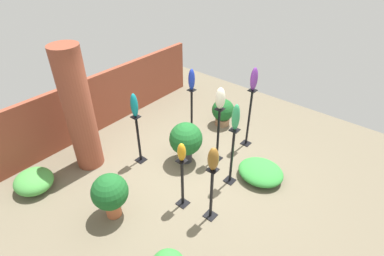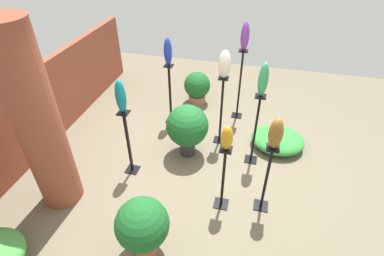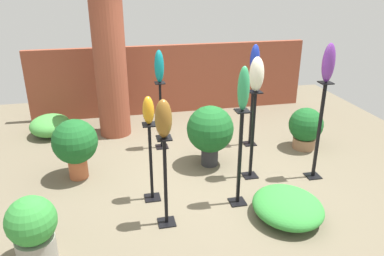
{
  "view_description": "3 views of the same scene",
  "coord_description": "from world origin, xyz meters",
  "px_view_note": "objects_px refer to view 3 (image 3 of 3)",
  "views": [
    {
      "loc": [
        -3.6,
        -2.99,
        4.24
      ],
      "look_at": [
        0.02,
        0.02,
        1.03
      ],
      "focal_mm": 28.0,
      "sensor_mm": 36.0,
      "label": 1
    },
    {
      "loc": [
        -3.64,
        -0.73,
        3.43
      ],
      "look_at": [
        -0.27,
        0.11,
        0.86
      ],
      "focal_mm": 28.0,
      "sensor_mm": 36.0,
      "label": 2
    },
    {
      "loc": [
        -1.21,
        -4.6,
        2.68
      ],
      "look_at": [
        -0.18,
        0.05,
        0.72
      ],
      "focal_mm": 35.0,
      "sensor_mm": 36.0,
      "label": 3
    }
  ],
  "objects_px": {
    "pedestal_amber": "(151,166)",
    "art_vase_violet": "(329,63)",
    "potted_plant_front_right": "(75,144)",
    "art_vase_jade": "(244,89)",
    "pedestal_ivory": "(252,139)",
    "pedestal_violet": "(318,135)",
    "potted_plant_walkway_edge": "(33,228)",
    "art_vase_amber": "(148,110)",
    "art_vase_cobalt": "(255,60)",
    "pedestal_bronze": "(166,186)",
    "potted_plant_near_pillar": "(210,130)",
    "brick_pillar": "(110,63)",
    "art_vase_bronze": "(163,119)",
    "pedestal_jade": "(239,163)",
    "art_vase_ivory": "(257,74)",
    "pedestal_cobalt": "(251,114)",
    "pedestal_teal": "(161,119)",
    "potted_plant_mid_left": "(306,127)",
    "art_vase_teal": "(159,66)"
  },
  "relations": [
    {
      "from": "brick_pillar",
      "to": "pedestal_teal",
      "type": "bearing_deg",
      "value": -46.52
    },
    {
      "from": "pedestal_ivory",
      "to": "potted_plant_walkway_edge",
      "type": "relative_size",
      "value": 1.78
    },
    {
      "from": "potted_plant_front_right",
      "to": "pedestal_amber",
      "type": "bearing_deg",
      "value": -38.94
    },
    {
      "from": "art_vase_bronze",
      "to": "potted_plant_walkway_edge",
      "type": "height_order",
      "value": "art_vase_bronze"
    },
    {
      "from": "art_vase_violet",
      "to": "potted_plant_walkway_edge",
      "type": "distance_m",
      "value": 3.91
    },
    {
      "from": "pedestal_violet",
      "to": "art_vase_amber",
      "type": "xyz_separation_m",
      "value": [
        -2.31,
        -0.06,
        0.56
      ]
    },
    {
      "from": "art_vase_bronze",
      "to": "potted_plant_front_right",
      "type": "height_order",
      "value": "art_vase_bronze"
    },
    {
      "from": "art_vase_ivory",
      "to": "art_vase_violet",
      "type": "bearing_deg",
      "value": -13.27
    },
    {
      "from": "art_vase_bronze",
      "to": "art_vase_teal",
      "type": "xyz_separation_m",
      "value": [
        0.24,
        2.06,
        0.07
      ]
    },
    {
      "from": "brick_pillar",
      "to": "pedestal_ivory",
      "type": "bearing_deg",
      "value": -47.69
    },
    {
      "from": "art_vase_violet",
      "to": "potted_plant_front_right",
      "type": "xyz_separation_m",
      "value": [
        -3.27,
        0.71,
        -1.12
      ]
    },
    {
      "from": "pedestal_amber",
      "to": "art_vase_violet",
      "type": "height_order",
      "value": "art_vase_violet"
    },
    {
      "from": "pedestal_teal",
      "to": "art_vase_violet",
      "type": "height_order",
      "value": "art_vase_violet"
    },
    {
      "from": "art_vase_bronze",
      "to": "potted_plant_mid_left",
      "type": "height_order",
      "value": "art_vase_bronze"
    },
    {
      "from": "art_vase_jade",
      "to": "art_vase_teal",
      "type": "distance_m",
      "value": 1.97
    },
    {
      "from": "pedestal_bronze",
      "to": "art_vase_jade",
      "type": "bearing_deg",
      "value": 13.33
    },
    {
      "from": "pedestal_bronze",
      "to": "art_vase_teal",
      "type": "relative_size",
      "value": 2.15
    },
    {
      "from": "pedestal_ivory",
      "to": "potted_plant_near_pillar",
      "type": "distance_m",
      "value": 0.67
    },
    {
      "from": "pedestal_bronze",
      "to": "art_vase_jade",
      "type": "height_order",
      "value": "art_vase_jade"
    },
    {
      "from": "potted_plant_walkway_edge",
      "to": "potted_plant_mid_left",
      "type": "xyz_separation_m",
      "value": [
        3.91,
        1.83,
        -0.01
      ]
    },
    {
      "from": "pedestal_jade",
      "to": "art_vase_cobalt",
      "type": "xyz_separation_m",
      "value": [
        0.78,
        1.63,
        0.87
      ]
    },
    {
      "from": "art_vase_ivory",
      "to": "pedestal_teal",
      "type": "bearing_deg",
      "value": 131.56
    },
    {
      "from": "pedestal_jade",
      "to": "art_vase_violet",
      "type": "relative_size",
      "value": 2.47
    },
    {
      "from": "potted_plant_walkway_edge",
      "to": "pedestal_cobalt",
      "type": "bearing_deg",
      "value": 35.02
    },
    {
      "from": "pedestal_cobalt",
      "to": "art_vase_jade",
      "type": "xyz_separation_m",
      "value": [
        -0.78,
        -1.63,
        0.95
      ]
    },
    {
      "from": "pedestal_teal",
      "to": "art_vase_jade",
      "type": "relative_size",
      "value": 2.17
    },
    {
      "from": "art_vase_ivory",
      "to": "potted_plant_mid_left",
      "type": "relative_size",
      "value": 0.66
    },
    {
      "from": "pedestal_bronze",
      "to": "potted_plant_near_pillar",
      "type": "bearing_deg",
      "value": 56.41
    },
    {
      "from": "art_vase_amber",
      "to": "potted_plant_near_pillar",
      "type": "relative_size",
      "value": 0.37
    },
    {
      "from": "pedestal_jade",
      "to": "art_vase_ivory",
      "type": "relative_size",
      "value": 2.73
    },
    {
      "from": "potted_plant_walkway_edge",
      "to": "art_vase_ivory",
      "type": "bearing_deg",
      "value": 22.68
    },
    {
      "from": "pedestal_amber",
      "to": "potted_plant_near_pillar",
      "type": "bearing_deg",
      "value": 37.76
    },
    {
      "from": "pedestal_teal",
      "to": "brick_pillar",
      "type": "bearing_deg",
      "value": 133.48
    },
    {
      "from": "pedestal_bronze",
      "to": "art_vase_teal",
      "type": "height_order",
      "value": "art_vase_teal"
    },
    {
      "from": "art_vase_bronze",
      "to": "potted_plant_front_right",
      "type": "distance_m",
      "value": 1.86
    },
    {
      "from": "pedestal_violet",
      "to": "potted_plant_walkway_edge",
      "type": "bearing_deg",
      "value": -165.53
    },
    {
      "from": "pedestal_jade",
      "to": "potted_plant_walkway_edge",
      "type": "xyz_separation_m",
      "value": [
        -2.31,
        -0.53,
        -0.19
      ]
    },
    {
      "from": "art_vase_teal",
      "to": "potted_plant_mid_left",
      "type": "height_order",
      "value": "art_vase_teal"
    },
    {
      "from": "art_vase_amber",
      "to": "art_vase_cobalt",
      "type": "height_order",
      "value": "art_vase_cobalt"
    },
    {
      "from": "art_vase_violet",
      "to": "potted_plant_near_pillar",
      "type": "distance_m",
      "value": 1.86
    },
    {
      "from": "potted_plant_front_right",
      "to": "art_vase_bronze",
      "type": "bearing_deg",
      "value": -51.55
    },
    {
      "from": "pedestal_amber",
      "to": "pedestal_violet",
      "type": "distance_m",
      "value": 2.32
    },
    {
      "from": "pedestal_violet",
      "to": "potted_plant_near_pillar",
      "type": "bearing_deg",
      "value": 153.15
    },
    {
      "from": "art_vase_jade",
      "to": "pedestal_ivory",
      "type": "bearing_deg",
      "value": 56.77
    },
    {
      "from": "pedestal_bronze",
      "to": "pedestal_cobalt",
      "type": "bearing_deg",
      "value": 47.23
    },
    {
      "from": "pedestal_cobalt",
      "to": "art_vase_violet",
      "type": "xyz_separation_m",
      "value": [
        0.49,
        -1.24,
        1.1
      ]
    },
    {
      "from": "brick_pillar",
      "to": "art_vase_bronze",
      "type": "relative_size",
      "value": 6.11
    },
    {
      "from": "art_vase_violet",
      "to": "art_vase_ivory",
      "type": "xyz_separation_m",
      "value": [
        -0.88,
        0.21,
        -0.15
      ]
    },
    {
      "from": "potted_plant_mid_left",
      "to": "art_vase_bronze",
      "type": "bearing_deg",
      "value": -149.03
    },
    {
      "from": "pedestal_ivory",
      "to": "art_vase_bronze",
      "type": "xyz_separation_m",
      "value": [
        -1.34,
        -0.83,
        0.72
      ]
    }
  ]
}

